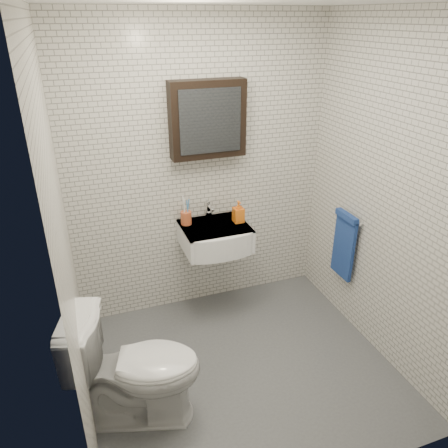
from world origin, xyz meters
name	(u,v)px	position (x,y,z in m)	size (l,w,h in m)	color
ground	(242,368)	(0.00, 0.00, 0.01)	(2.20, 2.00, 0.01)	#4F5257
room_shell	(246,189)	(0.00, 0.00, 1.47)	(2.22, 2.02, 2.51)	silver
washbasin	(217,238)	(0.05, 0.73, 0.76)	(0.55, 0.50, 0.20)	white
faucet	(209,211)	(0.05, 0.93, 0.92)	(0.06, 0.20, 0.15)	silver
mirror_cabinet	(208,119)	(0.05, 0.93, 1.70)	(0.60, 0.15, 0.60)	black
towel_rail	(344,242)	(1.04, 0.35, 0.72)	(0.09, 0.30, 0.58)	silver
toothbrush_cup	(186,217)	(-0.16, 0.89, 0.91)	(0.12, 0.12, 0.25)	#BC532F
soap_bottle	(238,212)	(0.26, 0.78, 0.94)	(0.08, 0.09, 0.19)	#F9501A
toilet	(136,367)	(-0.80, -0.16, 0.42)	(0.46, 0.81, 0.83)	white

